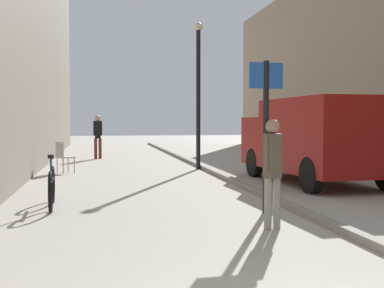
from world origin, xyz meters
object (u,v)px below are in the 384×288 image
(pedestrian_main_foreground, at_px, (98,134))
(delivery_van, at_px, (315,138))
(pedestrian_mid_block, at_px, (273,166))
(lamp_post, at_px, (198,86))
(street_sign_post, at_px, (266,123))
(cafe_chair_near_window, at_px, (63,155))
(bicycle_leaning, at_px, (52,187))

(pedestrian_main_foreground, height_order, delivery_van, delivery_van)
(pedestrian_mid_block, distance_m, lamp_post, 9.47)
(lamp_post, bearing_deg, street_sign_post, -92.87)
(pedestrian_mid_block, relative_size, delivery_van, 0.31)
(cafe_chair_near_window, bearing_deg, lamp_post, 63.69)
(delivery_van, bearing_deg, pedestrian_main_foreground, 116.39)
(lamp_post, height_order, cafe_chair_near_window, lamp_post)
(bicycle_leaning, bearing_deg, lamp_post, 56.36)
(pedestrian_mid_block, bearing_deg, lamp_post, 67.49)
(cafe_chair_near_window, bearing_deg, pedestrian_mid_block, -10.27)
(delivery_van, height_order, bicycle_leaning, delivery_van)
(pedestrian_main_foreground, height_order, cafe_chair_near_window, pedestrian_main_foreground)
(pedestrian_main_foreground, distance_m, street_sign_post, 13.54)
(street_sign_post, relative_size, bicycle_leaning, 1.47)
(pedestrian_main_foreground, relative_size, delivery_van, 0.35)
(street_sign_post, xyz_separation_m, lamp_post, (0.40, 8.00, 1.18))
(pedestrian_mid_block, xyz_separation_m, street_sign_post, (0.32, 1.28, 0.62))
(lamp_post, xyz_separation_m, bicycle_leaning, (-4.05, -6.78, -2.34))
(pedestrian_main_foreground, relative_size, street_sign_post, 0.70)
(delivery_van, bearing_deg, pedestrian_mid_block, -123.25)
(pedestrian_mid_block, height_order, cafe_chair_near_window, pedestrian_mid_block)
(bicycle_leaning, bearing_deg, street_sign_post, -21.15)
(pedestrian_main_foreground, distance_m, bicycle_leaning, 12.07)
(delivery_van, xyz_separation_m, cafe_chair_near_window, (-6.45, 3.78, -0.61))
(lamp_post, bearing_deg, bicycle_leaning, -120.86)
(street_sign_post, bearing_deg, delivery_van, -126.96)
(street_sign_post, height_order, bicycle_leaning, street_sign_post)
(pedestrian_main_foreground, height_order, lamp_post, lamp_post)
(lamp_post, bearing_deg, delivery_van, -62.67)
(street_sign_post, relative_size, lamp_post, 0.55)
(pedestrian_mid_block, bearing_deg, delivery_van, 42.10)
(delivery_van, bearing_deg, lamp_post, 113.93)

